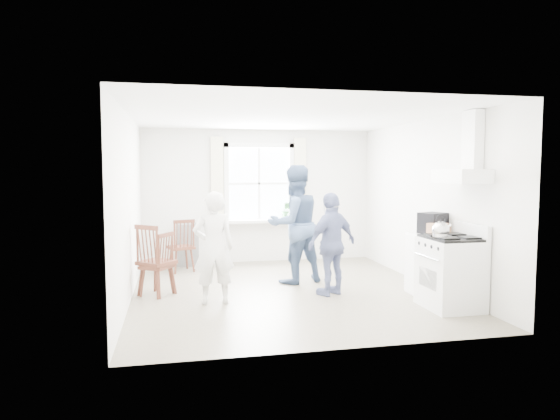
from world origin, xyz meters
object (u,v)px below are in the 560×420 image
at_px(gas_stove, 451,272).
at_px(windsor_chair_c, 162,257).
at_px(windsor_chair_a, 183,240).
at_px(person_left, 214,248).
at_px(stereo_stack, 433,223).
at_px(person_mid, 294,224).
at_px(windsor_chair_b, 151,252).
at_px(person_right, 332,244).
at_px(low_cabinet, 429,264).

bearing_deg(gas_stove, windsor_chair_c, 158.89).
height_order(windsor_chair_a, windsor_chair_c, windsor_chair_a).
distance_m(gas_stove, windsor_chair_a, 4.57).
height_order(gas_stove, windsor_chair_a, gas_stove).
height_order(gas_stove, person_left, person_left).
distance_m(gas_stove, stereo_stack, 0.92).
bearing_deg(person_mid, windsor_chair_c, -4.92).
xyz_separation_m(stereo_stack, windsor_chair_c, (-3.84, 0.73, -0.48)).
relative_size(person_left, person_mid, 0.81).
xyz_separation_m(windsor_chair_b, windsor_chair_c, (0.16, 0.01, -0.07)).
bearing_deg(windsor_chair_c, person_left, -39.28).
bearing_deg(stereo_stack, person_left, 177.15).
xyz_separation_m(gas_stove, person_right, (-1.31, 1.00, 0.26)).
height_order(windsor_chair_a, person_left, person_left).
bearing_deg(person_left, stereo_stack, 175.34).
xyz_separation_m(windsor_chair_c, person_right, (2.41, -0.44, 0.18)).
bearing_deg(windsor_chair_b, gas_stove, -20.22).
bearing_deg(person_left, low_cabinet, 175.07).
bearing_deg(windsor_chair_a, windsor_chair_b, -106.53).
relative_size(low_cabinet, windsor_chair_c, 0.97).
xyz_separation_m(person_mid, person_right, (0.35, -0.88, -0.20)).
bearing_deg(gas_stove, low_cabinet, 84.32).
height_order(low_cabinet, person_left, person_left).
bearing_deg(gas_stove, stereo_stack, 80.58).
relative_size(windsor_chair_c, person_mid, 0.49).
distance_m(gas_stove, person_mid, 2.56).
bearing_deg(windsor_chair_b, windsor_chair_c, 2.57).
distance_m(gas_stove, windsor_chair_c, 4.00).
bearing_deg(windsor_chair_c, stereo_stack, -10.69).
xyz_separation_m(low_cabinet, person_mid, (-1.73, 1.18, 0.50)).
xyz_separation_m(windsor_chair_c, person_mid, (2.06, 0.45, 0.38)).
bearing_deg(stereo_stack, gas_stove, -99.42).
xyz_separation_m(gas_stove, windsor_chair_b, (-3.89, 1.43, 0.16)).
bearing_deg(low_cabinet, windsor_chair_c, 168.99).
xyz_separation_m(gas_stove, person_mid, (-1.66, 1.88, 0.46)).
bearing_deg(low_cabinet, gas_stove, -95.68).
distance_m(windsor_chair_a, windsor_chair_c, 1.64).
distance_m(windsor_chair_c, person_right, 2.46).
bearing_deg(stereo_stack, windsor_chair_a, 146.51).
height_order(gas_stove, windsor_chair_c, gas_stove).
relative_size(gas_stove, person_right, 0.75).
bearing_deg(windsor_chair_b, person_left, -33.27).
distance_m(low_cabinet, stereo_stack, 0.60).
relative_size(low_cabinet, person_right, 0.60).
xyz_separation_m(stereo_stack, person_mid, (-1.78, 1.17, -0.10)).
distance_m(low_cabinet, windsor_chair_c, 3.87).
xyz_separation_m(person_left, person_mid, (1.37, 1.02, 0.18)).
bearing_deg(stereo_stack, person_mid, 146.63).
xyz_separation_m(low_cabinet, windsor_chair_c, (-3.80, 0.74, 0.12)).
distance_m(person_left, person_mid, 1.71).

